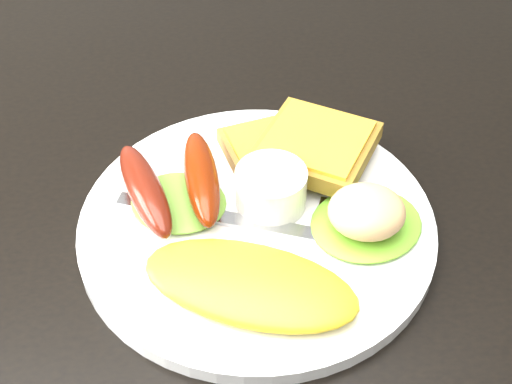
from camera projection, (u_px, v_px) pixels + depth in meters
The scene contains 12 objects.
dining_table at pixel (137, 225), 0.59m from camera, with size 1.20×0.80×0.04m, color black.
plate at pixel (257, 225), 0.55m from camera, with size 0.27×0.27×0.01m, color white.
lettuce_left at pixel (179, 202), 0.56m from camera, with size 0.08×0.07×0.01m, color #438F1B.
lettuce_right at pixel (366, 224), 0.54m from camera, with size 0.09×0.08×0.01m, color #63A222.
omelette at pixel (250, 284), 0.49m from camera, with size 0.15×0.07×0.02m, color #D2C20E.
sausage_a at pixel (145, 189), 0.54m from camera, with size 0.03×0.11×0.03m, color #5D1C13.
sausage_b at pixel (201, 177), 0.55m from camera, with size 0.03×0.11×0.03m, color #701504.
ramekin at pixel (271, 188), 0.55m from camera, with size 0.06×0.06×0.03m, color white.
toast_a at pixel (277, 153), 0.59m from camera, with size 0.08×0.08×0.01m, color brown.
toast_b at pixel (316, 146), 0.58m from camera, with size 0.09×0.09×0.01m, color #896319.
potato_salad at pixel (367, 211), 0.52m from camera, with size 0.06×0.05×0.03m, color beige.
fork at pixel (216, 217), 0.55m from camera, with size 0.16×0.01×0.00m, color #ADAFB7.
Camera 1 is at (0.07, -0.41, 1.16)m, focal length 50.00 mm.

